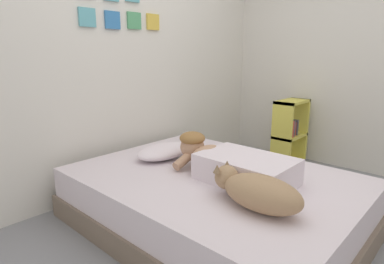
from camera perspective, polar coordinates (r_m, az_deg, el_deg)
ground_plane at (r=2.40m, az=12.86°, el=-18.34°), size 11.69×11.69×0.00m
back_wall at (r=3.11m, az=-12.55°, el=13.26°), size 3.84×0.12×2.50m
side_wall_right at (r=3.96m, az=25.09°, el=12.33°), size 0.10×6.06×2.50m
bed at (r=2.46m, az=3.79°, el=-11.90°), size 1.52×2.05×0.40m
pillow at (r=2.74m, az=-5.00°, el=-3.41°), size 0.52×0.32×0.11m
person_lying at (r=2.31m, az=6.71°, el=-5.39°), size 0.43×0.92×0.27m
dog at (r=1.88m, az=11.47°, el=-10.24°), size 0.26×0.57×0.21m
coffee_cup at (r=2.74m, az=-2.42°, el=-3.73°), size 0.12×0.09×0.07m
cell_phone at (r=2.21m, az=4.23°, el=-9.03°), size 0.07×0.14×0.01m
bookshelf at (r=3.86m, az=16.90°, el=0.01°), size 0.45×0.24×0.75m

